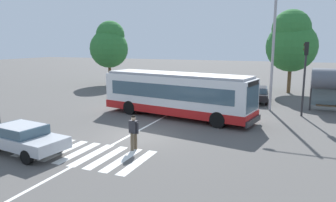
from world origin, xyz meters
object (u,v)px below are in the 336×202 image
(parked_car_black, at_px, (257,93))
(traffic_light_far_corner, at_px, (305,67))
(parked_car_champagne, at_px, (226,92))
(background_tree_right, at_px, (291,41))
(foreground_sedan, at_px, (22,137))
(twin_arm_street_lamp, at_px, (274,37))
(background_tree_left, at_px, (109,45))
(parked_car_blue, at_px, (170,89))
(pedestrian_crossing_street, at_px, (134,130))
(parked_car_white, at_px, (198,90))
(city_transit_bus, at_px, (177,94))

(parked_car_black, relative_size, traffic_light_far_corner, 0.90)
(parked_car_champagne, height_order, background_tree_right, background_tree_right)
(foreground_sedan, distance_m, parked_car_black, 19.72)
(parked_car_champagne, xyz_separation_m, twin_arm_street_lamp, (4.04, -2.93, 4.75))
(foreground_sedan, relative_size, traffic_light_far_corner, 0.91)
(background_tree_left, bearing_deg, background_tree_right, 2.36)
(parked_car_blue, distance_m, parked_car_champagne, 5.40)
(pedestrian_crossing_street, height_order, foreground_sedan, pedestrian_crossing_street)
(parked_car_white, xyz_separation_m, background_tree_left, (-13.22, 5.54, 4.15))
(foreground_sedan, xyz_separation_m, traffic_light_far_corner, (12.13, 13.29, 2.68))
(parked_car_champagne, relative_size, traffic_light_far_corner, 0.88)
(parked_car_champagne, bearing_deg, foreground_sedan, -108.40)
(parked_car_champagne, xyz_separation_m, background_tree_right, (5.04, 6.75, 4.50))
(parked_car_black, bearing_deg, traffic_light_far_corner, -51.17)
(pedestrian_crossing_street, distance_m, background_tree_right, 23.15)
(traffic_light_far_corner, relative_size, background_tree_left, 0.66)
(parked_car_black, xyz_separation_m, background_tree_left, (-18.66, 5.61, 4.15))
(foreground_sedan, bearing_deg, parked_car_champagne, 71.60)
(city_transit_bus, xyz_separation_m, pedestrian_crossing_street, (0.60, -7.32, -0.62))
(foreground_sedan, relative_size, parked_car_blue, 1.02)
(traffic_light_far_corner, bearing_deg, city_transit_bus, -156.22)
(parked_car_champagne, xyz_separation_m, background_tree_left, (-15.98, 5.89, 4.15))
(pedestrian_crossing_street, xyz_separation_m, parked_car_blue, (-4.18, 15.03, -0.20))
(foreground_sedan, height_order, parked_car_black, same)
(twin_arm_street_lamp, bearing_deg, parked_car_black, 112.89)
(parked_car_white, xyz_separation_m, parked_car_black, (5.44, -0.06, 0.00))
(background_tree_right, bearing_deg, foreground_sedan, -114.12)
(parked_car_blue, xyz_separation_m, background_tree_left, (-10.58, 5.98, 4.15))
(parked_car_blue, distance_m, twin_arm_street_lamp, 10.94)
(parked_car_blue, height_order, background_tree_right, background_tree_right)
(parked_car_champagne, xyz_separation_m, parked_car_black, (2.68, 0.28, 0.00))
(foreground_sedan, relative_size, parked_car_champagne, 1.03)
(parked_car_blue, height_order, background_tree_left, background_tree_left)
(parked_car_black, height_order, background_tree_right, background_tree_right)
(background_tree_right, bearing_deg, parked_car_white, -140.61)
(pedestrian_crossing_street, distance_m, foreground_sedan, 5.19)
(foreground_sedan, xyz_separation_m, parked_car_blue, (0.43, 17.42, 0.00))
(parked_car_champagne, height_order, traffic_light_far_corner, traffic_light_far_corner)
(parked_car_white, distance_m, parked_car_black, 5.44)
(parked_car_white, bearing_deg, parked_car_blue, -170.49)
(foreground_sedan, bearing_deg, parked_car_blue, 88.60)
(parked_car_blue, relative_size, traffic_light_far_corner, 0.89)
(foreground_sedan, relative_size, parked_car_black, 1.01)
(foreground_sedan, height_order, traffic_light_far_corner, traffic_light_far_corner)
(background_tree_right, bearing_deg, city_transit_bus, -115.22)
(parked_car_white, height_order, background_tree_left, background_tree_left)
(background_tree_left, bearing_deg, foreground_sedan, -66.53)
(background_tree_left, bearing_deg, city_transit_bus, -44.02)
(parked_car_blue, xyz_separation_m, parked_car_champagne, (5.40, 0.09, 0.00))
(pedestrian_crossing_street, distance_m, traffic_light_far_corner, 13.47)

